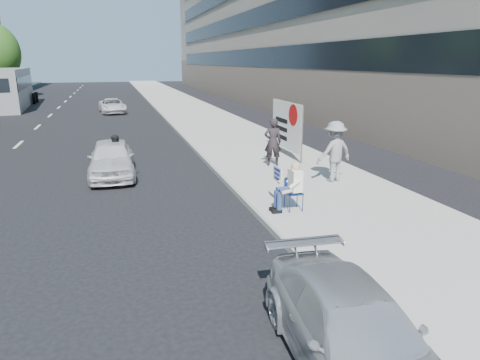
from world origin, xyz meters
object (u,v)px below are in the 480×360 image
object	(u,v)px
white_sedan_near	(112,158)
motorcycle	(117,157)
jogger	(334,152)
white_sedan_far	(112,106)
protest_banner	(286,125)
bus	(10,89)
pedestrian_woman	(273,142)
seated_protester	(290,184)
parked_sedan	(353,332)

from	to	relation	value
white_sedan_near	motorcycle	bearing A→B (deg)	55.08
jogger	white_sedan_far	distance (m)	24.04
white_sedan_far	white_sedan_near	bearing A→B (deg)	-95.93
protest_banner	motorcycle	world-z (taller)	protest_banner
bus	white_sedan_near	bearing A→B (deg)	-76.77
jogger	motorcycle	size ratio (longest dim) A/B	0.95
pedestrian_woman	white_sedan_near	xyz separation A→B (m)	(-5.75, 0.65, -0.39)
seated_protester	parked_sedan	size ratio (longest dim) A/B	0.34
pedestrian_woman	bus	size ratio (longest dim) A/B	0.15
parked_sedan	motorcycle	size ratio (longest dim) A/B	1.88
white_sedan_far	motorcycle	world-z (taller)	motorcycle
motorcycle	white_sedan_near	bearing A→B (deg)	-118.83
protest_banner	white_sedan_far	world-z (taller)	protest_banner
pedestrian_woman	protest_banner	size ratio (longest dim) A/B	0.58
seated_protester	bus	size ratio (longest dim) A/B	0.11
jogger	parked_sedan	world-z (taller)	jogger
seated_protester	jogger	bearing A→B (deg)	42.00
parked_sedan	white_sedan_near	world-z (taller)	white_sedan_near
seated_protester	jogger	size ratio (longest dim) A/B	0.67
motorcycle	pedestrian_woman	bearing A→B (deg)	-2.24
seated_protester	parked_sedan	bearing A→B (deg)	-104.81
protest_banner	parked_sedan	size ratio (longest dim) A/B	0.80
seated_protester	jogger	xyz separation A→B (m)	(2.47, 2.23, 0.25)
pedestrian_woman	motorcycle	world-z (taller)	pedestrian_woman
parked_sedan	bus	distance (m)	39.04
protest_banner	parked_sedan	world-z (taller)	protest_banner
parked_sedan	motorcycle	bearing A→B (deg)	107.57
seated_protester	motorcycle	bearing A→B (deg)	126.40
motorcycle	bus	distance (m)	27.39
white_sedan_near	bus	distance (m)	27.59
jogger	white_sedan_far	size ratio (longest dim) A/B	0.49
jogger	protest_banner	size ratio (longest dim) A/B	0.64
protest_banner	bus	distance (m)	29.62
parked_sedan	white_sedan_far	xyz separation A→B (m)	(-2.78, 30.93, -0.01)
white_sedan_near	seated_protester	bearing A→B (deg)	-49.85
pedestrian_woman	protest_banner	world-z (taller)	protest_banner
parked_sedan	bus	xyz separation A→B (m)	(-11.14, 37.40, 1.08)
protest_banner	white_sedan_near	bearing A→B (deg)	-172.98
protest_banner	motorcycle	bearing A→B (deg)	-175.08
jogger	motorcycle	xyz separation A→B (m)	(-6.69, 3.49, -0.49)
protest_banner	white_sedan_near	xyz separation A→B (m)	(-6.91, -0.85, -0.76)
white_sedan_near	white_sedan_far	distance (m)	19.85
parked_sedan	white_sedan_near	size ratio (longest dim) A/B	1.02
pedestrian_woman	white_sedan_near	distance (m)	5.80
protest_banner	bus	size ratio (longest dim) A/B	0.25
parked_sedan	white_sedan_far	world-z (taller)	parked_sedan
bus	seated_protester	bearing A→B (deg)	-72.42
parked_sedan	bus	size ratio (longest dim) A/B	0.32
jogger	bus	size ratio (longest dim) A/B	0.16
seated_protester	protest_banner	xyz separation A→B (m)	(2.49, 6.30, 0.53)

